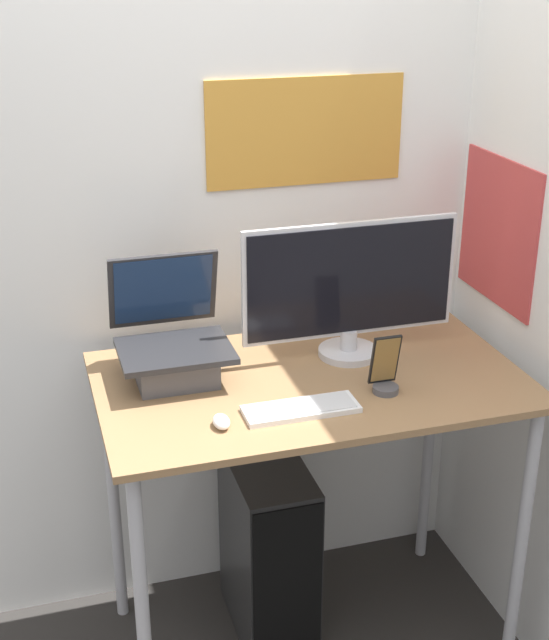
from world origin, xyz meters
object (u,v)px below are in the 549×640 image
at_px(mouse, 221,422).
at_px(cell_phone, 385,373).
at_px(laptop, 173,349).
at_px(monitor, 350,290).
at_px(computer_tower, 268,548).
at_px(keyboard, 301,409).

bearing_deg(mouse, cell_phone, 7.74).
bearing_deg(cell_phone, laptop, 155.37).
height_order(laptop, cell_phone, laptop).
distance_m(mouse, cell_phone, 0.46).
distance_m(monitor, computer_tower, 0.84).
relative_size(laptop, keyboard, 1.10).
distance_m(laptop, cell_phone, 0.56).
height_order(cell_phone, computer_tower, cell_phone).
distance_m(monitor, cell_phone, 0.27).
xyz_separation_m(monitor, keyboard, (-0.23, -0.28, -0.19)).
bearing_deg(cell_phone, keyboard, -169.84).
distance_m(monitor, mouse, 0.56).
bearing_deg(monitor, keyboard, -129.85).
xyz_separation_m(laptop, keyboard, (0.27, -0.28, -0.07)).
distance_m(laptop, computer_tower, 0.74).
xyz_separation_m(laptop, cell_phone, (0.51, -0.23, -0.03)).
height_order(monitor, cell_phone, monitor).
bearing_deg(laptop, computer_tower, -0.24).
xyz_separation_m(monitor, mouse, (-0.44, -0.29, -0.18)).
bearing_deg(keyboard, computer_tower, 91.27).
bearing_deg(keyboard, monitor, 50.15).
bearing_deg(computer_tower, monitor, 0.23).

